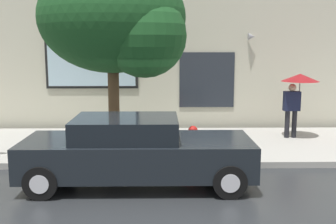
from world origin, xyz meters
The scene contains 7 objects.
ground_plane centered at (0.00, 0.00, 0.00)m, with size 60.00×60.00×0.00m, color #282B2D.
sidewalk centered at (0.00, 3.00, 0.07)m, with size 20.00×4.00×0.15m, color #A3A099.
building_facade centered at (-0.01, 5.50, 3.49)m, with size 20.00×0.67×7.00m.
parked_car centered at (-0.11, -0.04, 0.69)m, with size 4.58×1.82×1.39m.
fire_hydrant centered at (1.17, 1.54, 0.52)m, with size 0.30×0.44×0.75m.
pedestrian_with_umbrella centered at (4.33, 3.54, 1.67)m, with size 1.08×1.08×1.87m.
street_tree centered at (-0.61, 1.90, 3.38)m, with size 3.56×3.02×4.66m.
Camera 1 is at (0.42, -8.03, 2.80)m, focal length 43.45 mm.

